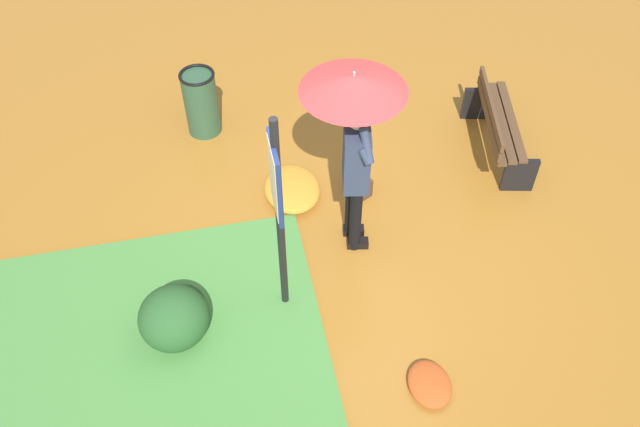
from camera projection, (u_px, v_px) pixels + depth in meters
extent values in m
plane|color=#9E6623|center=(345.00, 244.00, 6.92)|extent=(18.00, 18.00, 0.00)
cylinder|color=black|center=(355.00, 219.00, 6.59)|extent=(0.12, 0.12, 0.86)
cylinder|color=black|center=(351.00, 206.00, 6.71)|extent=(0.12, 0.12, 0.86)
cube|color=black|center=(358.00, 243.00, 6.88)|extent=(0.15, 0.24, 0.08)
cube|color=black|center=(354.00, 230.00, 7.00)|extent=(0.15, 0.24, 0.08)
cube|color=#2D3851|center=(356.00, 158.00, 6.09)|extent=(0.42, 0.31, 0.64)
sphere|color=beige|center=(359.00, 119.00, 5.75)|extent=(0.20, 0.20, 0.20)
ellipsoid|color=black|center=(359.00, 116.00, 5.73)|extent=(0.20, 0.20, 0.15)
cylinder|color=#2D3851|center=(366.00, 156.00, 5.80)|extent=(0.18, 0.13, 0.18)
cylinder|color=#2D3851|center=(367.00, 145.00, 5.76)|extent=(0.24, 0.11, 0.33)
cube|color=black|center=(363.00, 127.00, 5.71)|extent=(0.07, 0.03, 0.14)
cylinder|color=#2D3851|center=(353.00, 126.00, 6.02)|extent=(0.11, 0.10, 0.09)
cylinder|color=#2D3851|center=(352.00, 120.00, 5.94)|extent=(0.10, 0.09, 0.23)
cylinder|color=#A5A5AD|center=(353.00, 92.00, 5.70)|extent=(0.02, 0.02, 0.41)
cone|color=#B22D2D|center=(354.00, 83.00, 5.63)|extent=(0.96, 0.96, 0.16)
sphere|color=#A5A5AD|center=(354.00, 73.00, 5.55)|extent=(0.02, 0.02, 0.02)
cylinder|color=black|center=(280.00, 225.00, 5.58)|extent=(0.07, 0.07, 2.30)
cube|color=navy|center=(275.00, 179.00, 5.17)|extent=(0.44, 0.04, 0.70)
cube|color=silver|center=(273.00, 179.00, 5.17)|extent=(0.38, 0.01, 0.64)
cube|color=#4C3323|center=(359.00, 184.00, 7.35)|extent=(0.33, 0.26, 0.24)
torus|color=#4C3323|center=(360.00, 173.00, 7.24)|extent=(0.17, 0.09, 0.18)
cube|color=black|center=(519.00, 175.00, 7.30)|extent=(0.14, 0.36, 0.44)
cube|color=black|center=(477.00, 104.00, 8.14)|extent=(0.14, 0.36, 0.44)
cube|color=#513823|center=(511.00, 120.00, 7.56)|extent=(1.39, 0.40, 0.04)
cube|color=#513823|center=(501.00, 121.00, 7.54)|extent=(1.39, 0.40, 0.04)
cube|color=#513823|center=(491.00, 123.00, 7.53)|extent=(1.39, 0.40, 0.04)
cube|color=#513823|center=(489.00, 117.00, 7.45)|extent=(1.38, 0.34, 0.10)
cube|color=#513823|center=(491.00, 107.00, 7.34)|extent=(1.38, 0.34, 0.10)
cylinder|color=#2D5138|center=(201.00, 104.00, 7.85)|extent=(0.40, 0.40, 0.80)
torus|color=black|center=(196.00, 75.00, 7.54)|extent=(0.42, 0.42, 0.04)
ellipsoid|color=#285628|center=(174.00, 318.00, 5.97)|extent=(0.64, 0.64, 0.58)
ellipsoid|color=#1E421E|center=(185.00, 305.00, 6.19)|extent=(0.38, 0.38, 0.38)
ellipsoid|color=#B74C1E|center=(430.00, 384.00, 5.80)|extent=(0.47, 0.38, 0.10)
ellipsoid|color=#C68428|center=(292.00, 188.00, 7.35)|extent=(0.77, 0.62, 0.17)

